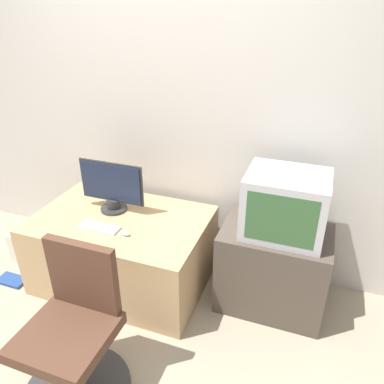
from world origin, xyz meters
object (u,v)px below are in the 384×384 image
keyboard (99,227)px  cardboard_box_lower (30,247)px  main_monitor (112,187)px  mouse (126,234)px  office_chair (74,340)px  book (12,280)px  crt_tv (285,205)px

keyboard → cardboard_box_lower: size_ratio=0.95×
main_monitor → mouse: (0.26, -0.28, -0.17)m
mouse → cardboard_box_lower: bearing=172.7°
main_monitor → keyboard: (0.04, -0.26, -0.18)m
keyboard → office_chair: bearing=-69.0°
office_chair → mouse: bearing=95.0°
cardboard_box_lower → book: cardboard_box_lower is taller
crt_tv → cardboard_box_lower: (-2.01, -0.19, -0.69)m
keyboard → crt_tv: size_ratio=0.58×
main_monitor → book: bearing=-149.1°
book → keyboard: bearing=12.7°
keyboard → mouse: mouse is taller
main_monitor → mouse: bearing=-47.5°
main_monitor → keyboard: 0.32m
crt_tv → office_chair: (-0.92, -1.04, -0.46)m
crt_tv → office_chair: size_ratio=0.57×
keyboard → office_chair: 0.81m
crt_tv → main_monitor: bearing=-177.9°
keyboard → crt_tv: bearing=14.3°
cardboard_box_lower → keyboard: bearing=-8.0°
cardboard_box_lower → book: bearing=-81.3°
book → main_monitor: bearing=30.9°
cardboard_box_lower → crt_tv: bearing=5.5°
crt_tv → cardboard_box_lower: size_ratio=1.65×
mouse → book: 1.14m
mouse → cardboard_box_lower: mouse is taller
cardboard_box_lower → main_monitor: bearing=10.9°
main_monitor → cardboard_box_lower: 1.00m
mouse → cardboard_box_lower: (-1.02, 0.13, -0.45)m
mouse → crt_tv: bearing=18.3°
main_monitor → crt_tv: bearing=2.1°
mouse → crt_tv: 1.06m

